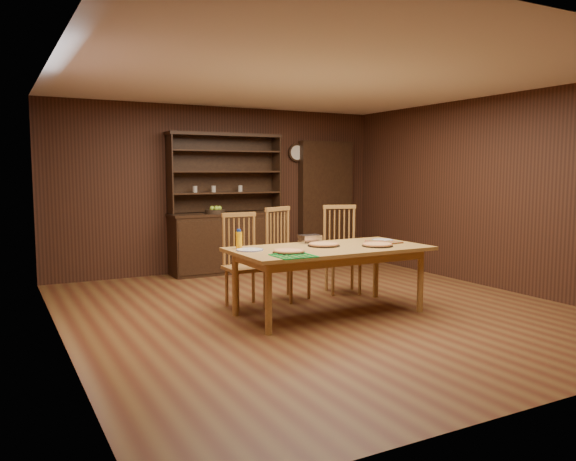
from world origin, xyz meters
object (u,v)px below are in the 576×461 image
dining_table (329,253)px  chair_left (243,257)px  juice_bottle (239,240)px  china_hutch (228,235)px  chair_right (341,246)px  chair_center (284,250)px

dining_table → chair_left: 1.06m
chair_left → juice_bottle: size_ratio=5.22×
china_hutch → chair_right: size_ratio=1.91×
china_hutch → dining_table: bearing=-90.0°
chair_right → juice_bottle: (-1.70, -0.55, 0.24)m
china_hutch → chair_center: china_hutch is taller
china_hutch → chair_center: size_ratio=1.90×
chair_right → chair_left: bearing=-157.1°
dining_table → juice_bottle: juice_bottle is taller
chair_center → juice_bottle: bearing=-170.1°
chair_left → juice_bottle: bearing=-118.3°
chair_center → juice_bottle: 1.02m
chair_right → juice_bottle: size_ratio=5.41×
chair_left → dining_table: bearing=-48.6°
china_hutch → chair_right: bearing=-69.3°
juice_bottle → chair_center: bearing=32.5°
chair_center → chair_right: (0.86, 0.02, -0.00)m
china_hutch → chair_right: 2.19m
china_hutch → chair_left: bearing=-107.7°
chair_left → juice_bottle: (-0.22, -0.42, 0.26)m
chair_left → chair_right: bearing=5.0°
china_hutch → juice_bottle: 2.77m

